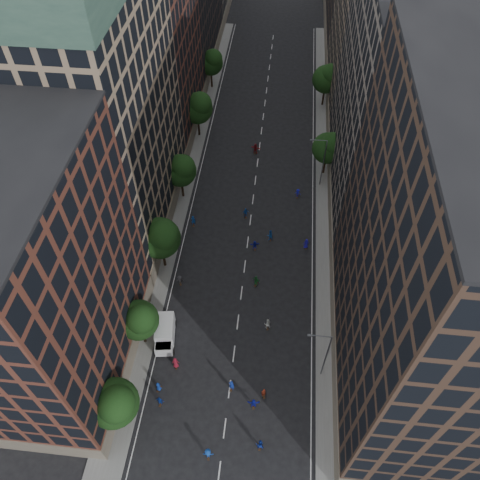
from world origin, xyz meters
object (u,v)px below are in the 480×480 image
at_px(skater_1, 231,385).
at_px(cargo_van, 165,333).
at_px(skater_0, 158,387).
at_px(skater_2, 260,444).
at_px(streetlamp_far, 322,160).
at_px(streetlamp_near, 325,354).

bearing_deg(skater_1, cargo_van, -16.81).
relative_size(skater_0, skater_2, 0.86).
relative_size(streetlamp_far, skater_0, 5.99).
bearing_deg(streetlamp_far, streetlamp_near, -90.00).
height_order(streetlamp_near, skater_0, streetlamp_near).
distance_m(streetlamp_near, skater_1, 11.36).
bearing_deg(streetlamp_far, skater_0, -116.66).
xyz_separation_m(streetlamp_near, cargo_van, (-19.07, 2.64, -3.77)).
bearing_deg(skater_2, streetlamp_near, -127.73).
bearing_deg(skater_2, cargo_van, -45.13).
bearing_deg(streetlamp_near, cargo_van, 172.10).
relative_size(streetlamp_far, skater_2, 5.17).
bearing_deg(cargo_van, streetlamp_far, 50.03).
bearing_deg(skater_1, skater_2, 136.67).
relative_size(skater_0, skater_1, 0.78).
bearing_deg(skater_1, streetlamp_near, -148.75).
xyz_separation_m(cargo_van, skater_0, (0.55, -6.53, -0.64)).
distance_m(streetlamp_near, cargo_van, 19.61).
height_order(streetlamp_far, skater_0, streetlamp_far).
bearing_deg(cargo_van, skater_1, -39.81).
distance_m(streetlamp_near, skater_0, 19.43).
relative_size(skater_1, skater_2, 1.10).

